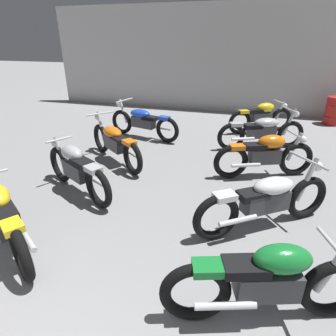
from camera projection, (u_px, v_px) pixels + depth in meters
name	position (u px, v px, depth m)	size (l,w,h in m)	color
back_wall	(223.00, 60.00, 9.84)	(13.02, 0.24, 3.60)	#BCBAB7
motorcycle_left_row_1	(4.00, 217.00, 3.47)	(1.71, 1.16, 0.88)	black
motorcycle_left_row_2	(76.00, 168.00, 4.76)	(1.79, 1.02, 0.88)	black
motorcycle_left_row_3	(115.00, 142.00, 6.00)	(1.80, 1.39, 0.97)	black
motorcycle_left_row_4	(143.00, 121.00, 7.51)	(2.13, 0.80, 0.97)	black
motorcycle_right_row_1	(268.00, 281.00, 2.55)	(1.90, 0.77, 0.88)	black
motorcycle_right_row_2	(266.00, 200.00, 3.85)	(1.81, 1.38, 0.97)	black
motorcycle_right_row_3	(265.00, 155.00, 5.33)	(1.86, 0.87, 0.88)	black
motorcycle_right_row_4	(262.00, 131.00, 6.73)	(2.03, 1.06, 0.97)	black
motorcycle_right_row_5	(261.00, 117.00, 7.94)	(1.75, 1.11, 0.88)	black
oil_drum	(335.00, 111.00, 8.72)	(0.59, 0.59, 0.85)	red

